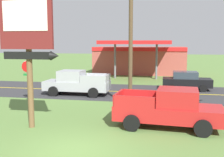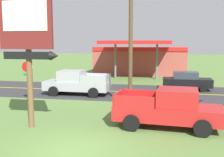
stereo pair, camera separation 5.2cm
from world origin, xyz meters
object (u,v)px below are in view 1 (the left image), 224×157
motel_sign (28,36)px  pickup_red_parked_on_lawn (169,109)px  stop_sign (27,74)px  gas_station (140,59)px  utility_pole (131,38)px  car_black_mid_lane (186,81)px  pickup_silver_on_road (76,83)px

motel_sign → pickup_red_parked_on_lawn: (6.65, 1.33, -3.53)m
stop_sign → gas_station: bearing=73.5°
stop_sign → utility_pole: 7.48m
utility_pole → car_black_mid_lane: (4.10, 7.26, -3.62)m
utility_pole → pickup_red_parked_on_lawn: (2.44, -4.08, -3.48)m
pickup_red_parked_on_lawn → pickup_silver_on_road: bearing=134.5°
stop_sign → pickup_red_parked_on_lawn: stop_sign is taller
stop_sign → pickup_red_parked_on_lawn: 10.28m
stop_sign → pickup_red_parked_on_lawn: bearing=-21.5°
gas_station → car_black_mid_lane: 13.45m
gas_station → pickup_silver_on_road: 16.76m
stop_sign → motel_sign: bearing=-60.6°
pickup_red_parked_on_lawn → utility_pole: bearing=120.9°
gas_station → pickup_red_parked_on_lawn: size_ratio=2.25×
pickup_silver_on_road → stop_sign: bearing=-122.5°
motel_sign → utility_pole: size_ratio=0.81×
utility_pole → stop_sign: bearing=-177.3°
pickup_silver_on_road → motel_sign: bearing=-86.2°
gas_station → pickup_silver_on_road: (-3.63, -16.34, -0.98)m
utility_pole → gas_station: utility_pole is taller
stop_sign → gas_station: size_ratio=0.25×
gas_station → stop_sign: bearing=-106.5°
motel_sign → pickup_red_parked_on_lawn: bearing=11.4°
stop_sign → car_black_mid_lane: 13.56m
utility_pole → pickup_red_parked_on_lawn: 5.89m
motel_sign → pickup_red_parked_on_lawn: 7.64m
pickup_red_parked_on_lawn → pickup_silver_on_road: (-7.22, 7.34, 0.00)m
motel_sign → utility_pole: utility_pole is taller
motel_sign → gas_station: motel_sign is taller
motel_sign → pickup_red_parked_on_lawn: size_ratio=1.25×
motel_sign → stop_sign: (-2.86, 5.08, -2.46)m
motel_sign → gas_station: size_ratio=0.56×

